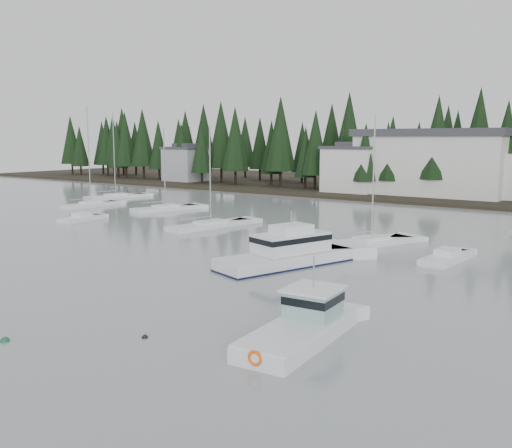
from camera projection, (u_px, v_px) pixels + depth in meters
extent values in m
cube|color=black|center=(485.00, 193.00, 104.48)|extent=(240.00, 54.00, 1.00)
cube|color=silver|center=(352.00, 171.00, 100.10)|extent=(9.00, 7.00, 7.50)
cube|color=#38383D|center=(353.00, 148.00, 99.51)|extent=(9.54, 7.42, 0.50)
cube|color=#38383D|center=(353.00, 144.00, 99.42)|extent=(4.95, 3.85, 0.80)
cube|color=#999EA0|center=(185.00, 165.00, 126.39)|extent=(8.00, 7.00, 7.00)
cube|color=#38383D|center=(185.00, 148.00, 125.84)|extent=(8.48, 7.42, 0.50)
cube|color=#38383D|center=(185.00, 145.00, 125.75)|extent=(4.40, 3.85, 0.80)
cube|color=silver|center=(431.00, 165.00, 94.67)|extent=(24.00, 10.00, 10.00)
cube|color=#38383D|center=(433.00, 133.00, 93.88)|extent=(25.00, 11.00, 1.20)
cube|color=silver|center=(510.00, 176.00, 89.43)|extent=(10.00, 8.00, 7.00)
cube|color=white|center=(285.00, 264.00, 44.51)|extent=(6.80, 11.95, 1.66)
cube|color=#0E1434|center=(285.00, 265.00, 44.53)|extent=(6.85, 12.01, 0.23)
cube|color=white|center=(291.00, 243.00, 44.61)|extent=(4.54, 6.53, 1.50)
cube|color=black|center=(291.00, 238.00, 44.55)|extent=(4.63, 6.61, 0.42)
cube|color=white|center=(291.00, 229.00, 44.44)|extent=(2.91, 3.47, 0.67)
cylinder|color=#A5A8AD|center=(291.00, 218.00, 44.32)|extent=(0.10, 0.10, 1.14)
cube|color=white|center=(298.00, 340.00, 27.79)|extent=(3.61, 8.41, 1.33)
cube|color=white|center=(299.00, 326.00, 27.69)|extent=(3.54, 8.24, 0.12)
cube|color=#85AEAB|center=(313.00, 303.00, 28.97)|extent=(2.56, 2.66, 1.43)
cube|color=white|center=(314.00, 289.00, 28.85)|extent=(2.88, 3.01, 0.12)
cube|color=black|center=(313.00, 298.00, 28.92)|extent=(2.63, 2.71, 0.41)
cylinder|color=#A5A8AD|center=(314.00, 272.00, 28.72)|extent=(0.08, 0.08, 1.64)
torus|color=#F2590C|center=(255.00, 358.00, 24.26)|extent=(0.73, 0.21, 0.72)
cube|color=white|center=(116.00, 198.00, 94.85)|extent=(4.82, 10.59, 1.05)
cube|color=white|center=(116.00, 194.00, 94.75)|extent=(2.55, 3.81, 0.30)
cylinder|color=#A5A8AD|center=(114.00, 154.00, 93.76)|extent=(0.14, 0.14, 13.59)
cube|color=white|center=(371.00, 245.00, 53.33)|extent=(6.05, 9.25, 1.05)
cube|color=white|center=(372.00, 238.00, 53.24)|extent=(3.04, 3.55, 0.30)
cylinder|color=#A5A8AD|center=(373.00, 178.00, 52.40)|extent=(0.14, 0.14, 11.49)
cube|color=white|center=(91.00, 207.00, 83.17)|extent=(2.71, 8.68, 1.05)
cube|color=white|center=(91.00, 202.00, 83.07)|extent=(1.84, 2.97, 0.30)
cylinder|color=#A5A8AD|center=(89.00, 155.00, 82.05)|extent=(0.14, 0.14, 13.96)
cube|color=white|center=(165.00, 210.00, 78.78)|extent=(5.25, 9.87, 1.05)
cube|color=white|center=(165.00, 206.00, 78.68)|extent=(2.81, 3.63, 0.30)
cylinder|color=#A5A8AD|center=(164.00, 168.00, 77.91)|extent=(0.14, 0.14, 10.68)
cube|color=white|center=(211.00, 228.00, 63.66)|extent=(4.42, 11.02, 1.05)
cube|color=white|center=(211.00, 222.00, 63.57)|extent=(2.45, 3.91, 0.30)
cylinder|color=#A5A8AD|center=(210.00, 175.00, 62.79)|extent=(0.14, 0.14, 10.69)
cube|color=white|center=(82.00, 220.00, 68.80)|extent=(2.60, 5.80, 0.90)
cube|color=white|center=(81.00, 215.00, 68.70)|extent=(1.62, 1.91, 0.55)
cube|color=white|center=(447.00, 260.00, 46.19)|extent=(2.60, 6.80, 0.90)
cube|color=white|center=(447.00, 252.00, 46.09)|extent=(1.62, 2.22, 0.55)
sphere|color=#145933|center=(5.00, 341.00, 27.89)|extent=(0.46, 0.46, 0.46)
sphere|color=black|center=(145.00, 338.00, 28.39)|extent=(0.33, 0.33, 0.33)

